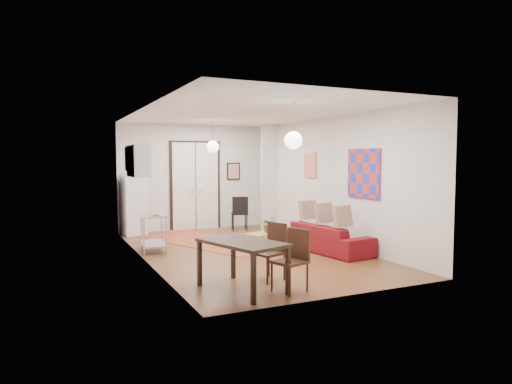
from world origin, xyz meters
name	(u,v)px	position (x,y,z in m)	size (l,w,h in m)	color
floor	(246,251)	(0.00, 0.00, 0.00)	(7.00, 7.00, 0.00)	brown
ceiling	(245,113)	(0.00, 0.00, 2.90)	(4.20, 7.00, 0.02)	white
wall_back	(195,177)	(0.00, 3.50, 1.45)	(4.20, 0.02, 2.90)	silver
wall_front	(346,194)	(0.00, -3.50, 1.45)	(4.20, 0.02, 2.90)	silver
wall_left	(144,185)	(-2.10, 0.00, 1.45)	(0.02, 7.00, 2.90)	silver
wall_right	(330,181)	(2.10, 0.00, 1.45)	(0.02, 7.00, 2.90)	silver
double_doors	(195,186)	(0.00, 3.46, 1.20)	(1.44, 0.06, 2.50)	white
stub_partition	(270,177)	(1.85, 2.55, 1.45)	(0.50, 0.10, 2.90)	silver
wall_cabinet	(138,161)	(-1.92, 1.50, 1.90)	(0.35, 1.00, 0.70)	silver
painting_popart	(364,173)	(2.08, -1.25, 1.65)	(0.05, 1.00, 1.00)	red
painting_abstract	(310,165)	(2.08, 0.80, 1.80)	(0.05, 0.50, 0.60)	beige
poster_back	(234,171)	(1.15, 3.47, 1.60)	(0.40, 0.03, 0.50)	red
print_left	(127,159)	(-2.07, 2.00, 1.95)	(0.03, 0.44, 0.54)	olive
pendant_back	(213,147)	(0.00, 2.00, 2.25)	(0.30, 0.30, 0.80)	white
pendant_front	(293,140)	(0.00, -2.00, 2.25)	(0.30, 0.30, 0.80)	white
kilim_rug	(204,241)	(-0.42, 1.49, 0.00)	(1.44, 3.83, 0.01)	#B75A2D
sofa	(328,238)	(1.53, -0.79, 0.30)	(2.03, 0.79, 0.59)	maroon
coffee_table	(264,235)	(0.46, 0.04, 0.31)	(0.91, 0.71, 0.36)	tan
potted_plant	(268,224)	(0.56, 0.04, 0.53)	(0.27, 0.31, 0.35)	#346C30
kitchen_counter	(153,228)	(-1.75, 0.88, 0.49)	(0.65, 1.09, 0.79)	silver
bowl	(156,214)	(-1.75, 0.58, 0.81)	(0.18, 0.18, 0.05)	white
soap_bottle	(150,209)	(-1.75, 1.13, 0.87)	(0.07, 0.08, 0.16)	#539DB4
fridge	(134,205)	(-1.75, 3.15, 0.78)	(0.55, 0.55, 1.55)	white
dining_table	(242,246)	(-1.21, -2.62, 0.65)	(1.12, 1.49, 0.74)	black
dining_chair_near	(266,247)	(-0.61, -2.18, 0.53)	(0.54, 0.67, 0.91)	#351E10
dining_chair_far	(287,255)	(-0.61, -2.88, 0.53)	(0.54, 0.67, 0.91)	#351E10
black_side_chair	(238,210)	(1.01, 2.80, 0.55)	(0.54, 0.54, 0.94)	black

